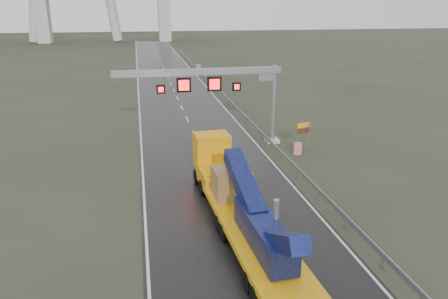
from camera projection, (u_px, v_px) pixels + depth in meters
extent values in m
plane|color=#2C3022|center=(247.00, 249.00, 23.21)|extent=(400.00, 400.00, 0.00)
cube|color=black|center=(177.00, 98.00, 60.44)|extent=(11.00, 200.00, 0.02)
cube|color=#AEAEAA|center=(272.00, 140.00, 41.18)|extent=(1.20, 1.20, 0.30)
cylinder|color=gray|center=(273.00, 105.00, 40.08)|extent=(0.48, 0.48, 7.20)
cube|color=gray|center=(198.00, 72.00, 37.81)|extent=(14.80, 0.55, 0.55)
cube|color=gray|center=(266.00, 75.00, 39.08)|extent=(1.40, 0.35, 0.90)
cube|color=gray|center=(198.00, 67.00, 37.67)|extent=(0.35, 0.35, 0.35)
cube|color=black|center=(184.00, 85.00, 37.87)|extent=(1.25, 0.25, 1.25)
cube|color=#FF0C0C|center=(184.00, 85.00, 37.74)|extent=(0.90, 0.02, 0.90)
cube|color=black|center=(214.00, 84.00, 38.37)|extent=(1.25, 0.25, 1.25)
cube|color=#FF0C0C|center=(215.00, 84.00, 38.24)|extent=(0.90, 0.02, 0.90)
cube|color=black|center=(161.00, 89.00, 37.60)|extent=(0.75, 0.25, 0.75)
cube|color=#FF0C0C|center=(161.00, 90.00, 37.47)|extent=(0.54, 0.02, 0.54)
cube|color=black|center=(237.00, 87.00, 38.83)|extent=(0.75, 0.25, 0.75)
cube|color=#FF0C0C|center=(237.00, 87.00, 38.70)|extent=(0.54, 0.02, 0.54)
cube|color=#AEAEAA|center=(42.00, 10.00, 143.81)|extent=(4.00, 6.00, 21.00)
cube|color=#AEAEAA|center=(164.00, 10.00, 151.12)|extent=(4.00, 6.00, 21.00)
cube|color=#E8B40C|center=(257.00, 239.00, 22.15)|extent=(3.42, 13.74, 0.34)
cube|color=#E8B40C|center=(223.00, 180.00, 28.65)|extent=(2.59, 1.30, 0.49)
cube|color=#E8B40C|center=(217.00, 175.00, 30.16)|extent=(2.68, 3.04, 1.17)
cube|color=#E8B40C|center=(212.00, 151.00, 31.40)|extent=(2.53, 2.07, 2.53)
cube|color=black|center=(209.00, 143.00, 32.22)|extent=(2.24, 0.16, 1.17)
cube|color=#10104B|center=(264.00, 232.00, 20.96)|extent=(1.66, 5.90, 1.36)
cube|color=#10104B|center=(244.00, 183.00, 23.72)|extent=(1.25, 5.40, 2.49)
cube|color=#10104B|center=(283.00, 242.00, 18.45)|extent=(1.07, 3.89, 2.35)
cylinder|color=gray|center=(276.00, 215.00, 20.82)|extent=(0.31, 0.31, 1.56)
cube|color=olive|center=(231.00, 183.00, 26.47)|extent=(2.25, 2.25, 1.75)
cylinder|color=black|center=(243.00, 226.00, 24.55)|extent=(2.87, 1.12, 0.97)
cylinder|color=black|center=(213.00, 175.00, 31.79)|extent=(2.68, 1.20, 1.07)
cylinder|color=gray|center=(298.00, 136.00, 38.83)|extent=(0.08, 0.08, 2.45)
cylinder|color=gray|center=(309.00, 135.00, 39.01)|extent=(0.08, 0.08, 2.45)
cube|color=yellow|center=(304.00, 125.00, 38.62)|extent=(1.37, 0.53, 0.41)
cube|color=#572718|center=(304.00, 131.00, 38.78)|extent=(1.37, 0.53, 0.46)
cube|color=red|center=(298.00, 149.00, 37.63)|extent=(0.69, 0.47, 1.07)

